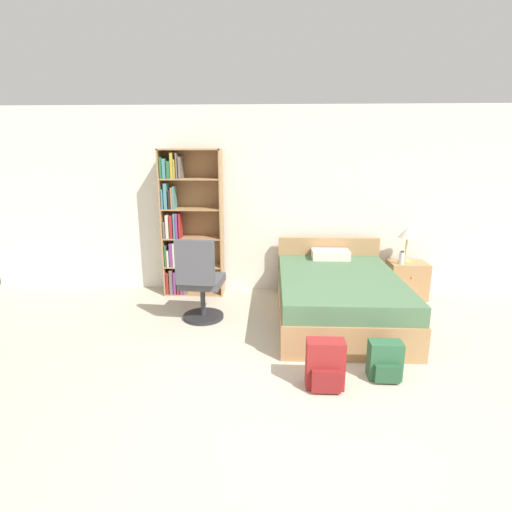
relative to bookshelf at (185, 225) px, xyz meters
The scene contains 10 objects.
ground_plane 3.50m from the bookshelf, 62.19° to the right, with size 14.00×14.00×0.00m, color #BCB29E.
wall_back 1.62m from the bookshelf, ahead, with size 9.00×0.06×2.60m.
bookshelf is the anchor object (origin of this frame).
bed 2.29m from the bookshelf, 22.55° to the right, with size 1.41×2.05×0.82m.
office_chair 1.17m from the bookshelf, 69.27° to the right, with size 0.52×0.60×1.04m.
nightstand 3.19m from the bookshelf, ahead, with size 0.51×0.40×0.51m.
table_lamp 3.06m from the bookshelf, ahead, with size 0.25×0.25×0.49m.
water_bottle 3.00m from the bookshelf, ahead, with size 0.07×0.07×0.18m.
backpack_green 3.23m from the bookshelf, 44.25° to the right, with size 0.29×0.22×0.35m.
backpack_red 2.99m from the bookshelf, 54.37° to the right, with size 0.32×0.22×0.43m.
Camera 1 is at (-0.35, -2.46, 1.96)m, focal length 28.00 mm.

